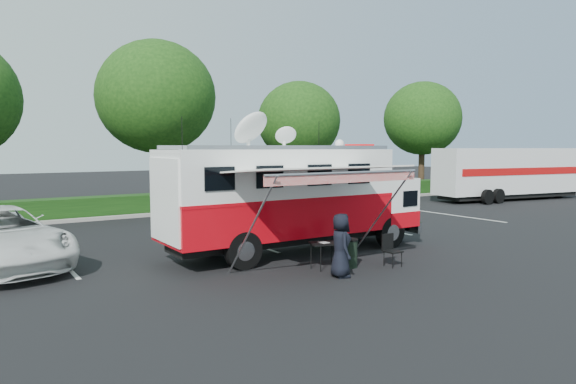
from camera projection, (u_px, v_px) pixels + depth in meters
name	position (u px, v px, depth m)	size (l,w,h in m)	color
ground_plane	(297.00, 252.00, 16.33)	(120.00, 120.00, 0.00)	black
back_border	(178.00, 116.00, 27.27)	(60.00, 6.14, 8.87)	#9E998E
stall_lines	(239.00, 240.00, 18.56)	(24.12, 5.50, 0.01)	silver
command_truck	(295.00, 197.00, 16.13)	(8.74, 2.41, 4.20)	black
awning	(323.00, 172.00, 13.54)	(4.77, 2.48, 2.88)	white
person	(340.00, 277.00, 13.26)	(0.81, 0.53, 1.65)	black
folding_table	(326.00, 244.00, 14.12)	(1.01, 0.85, 0.73)	black
folding_chair	(390.00, 247.00, 14.46)	(0.43, 0.45, 0.90)	black
trash_bin	(349.00, 253.00, 14.34)	(0.53, 0.53, 0.79)	black
semi_trailer	(509.00, 173.00, 32.58)	(10.86, 3.99, 3.28)	silver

